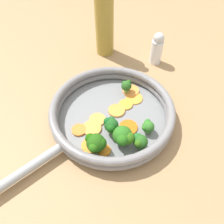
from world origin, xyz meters
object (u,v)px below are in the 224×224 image
carrot_slice_0 (126,105)px  broccoli_floret_2 (111,125)px  carrot_slice_2 (131,91)px  oil_bottle (104,22)px  carrot_slice_1 (90,146)px  carrot_slice_9 (104,150)px  broccoli_floret_1 (140,141)px  carrot_slice_3 (97,120)px  broccoli_floret_0 (127,86)px  carrot_slice_6 (134,98)px  broccoli_floret_4 (148,126)px  salt_shaker (157,48)px  carrot_slice_7 (79,130)px  skillet (112,117)px  carrot_slice_5 (92,128)px  carrot_slice_8 (128,127)px  broccoli_floret_3 (124,137)px  broccoli_floret_5 (96,143)px  carrot_slice_4 (117,110)px

carrot_slice_0 → broccoli_floret_2: bearing=79.3°
carrot_slice_2 → oil_bottle: size_ratio=0.18×
carrot_slice_1 → carrot_slice_9: bearing=172.8°
oil_bottle → broccoli_floret_1: bearing=116.0°
carrot_slice_3 → carrot_slice_0: bearing=-131.5°
broccoli_floret_1 → oil_bottle: 0.41m
carrot_slice_0 → broccoli_floret_0: (0.01, -0.05, 0.02)m
carrot_slice_6 → broccoli_floret_2: bearing=73.7°
broccoli_floret_4 → salt_shaker: 0.30m
carrot_slice_0 → carrot_slice_7: (0.09, 0.11, 0.00)m
skillet → carrot_slice_1: bearing=74.9°
skillet → carrot_slice_5: bearing=53.6°
carrot_slice_6 → broccoli_floret_1: broccoli_floret_1 is taller
carrot_slice_0 → carrot_slice_7: size_ratio=1.05×
carrot_slice_2 → broccoli_floret_2: size_ratio=1.08×
salt_shaker → carrot_slice_8: bearing=83.6°
carrot_slice_9 → broccoli_floret_1: bearing=-159.4°
carrot_slice_7 → broccoli_floret_2: size_ratio=0.82×
broccoli_floret_0 → broccoli_floret_3: broccoli_floret_3 is taller
carrot_slice_8 → broccoli_floret_1: broccoli_floret_1 is taller
carrot_slice_3 → broccoli_floret_0: size_ratio=1.01×
carrot_slice_9 → broccoli_floret_0: (-0.01, -0.20, 0.02)m
skillet → carrot_slice_6: 0.09m
broccoli_floret_4 → broccoli_floret_2: bearing=14.8°
carrot_slice_8 → salt_shaker: (-0.03, -0.29, 0.04)m
broccoli_floret_2 → broccoli_floret_5: broccoli_floret_5 is taller
skillet → carrot_slice_4: (-0.01, -0.02, 0.01)m
broccoli_floret_3 → salt_shaker: (-0.04, -0.34, 0.01)m
broccoli_floret_3 → skillet: bearing=-59.4°
carrot_slice_1 → carrot_slice_9: (-0.03, 0.00, -0.00)m
carrot_slice_7 → oil_bottle: bearing=-85.8°
oil_bottle → broccoli_floret_4: bearing=121.2°
carrot_slice_9 → carrot_slice_0: bearing=-97.5°
carrot_slice_1 → skillet: bearing=-105.1°
skillet → carrot_slice_4: carrot_slice_4 is taller
carrot_slice_4 → broccoli_floret_3: broccoli_floret_3 is taller
carrot_slice_0 → broccoli_floret_2: (0.02, 0.09, 0.02)m
carrot_slice_6 → broccoli_floret_3: broccoli_floret_3 is taller
carrot_slice_3 → carrot_slice_2: bearing=-117.3°
carrot_slice_1 → broccoli_floret_5: bearing=158.7°
broccoli_floret_2 → broccoli_floret_4: size_ratio=1.25×
carrot_slice_7 → broccoli_floret_2: 0.08m
carrot_slice_1 → carrot_slice_4: size_ratio=0.95×
carrot_slice_0 → carrot_slice_3: size_ratio=0.91×
carrot_slice_7 → oil_bottle: (0.03, -0.35, 0.09)m
carrot_slice_4 → salt_shaker: bearing=-106.4°
carrot_slice_8 → broccoli_floret_4: size_ratio=1.31×
carrot_slice_4 → oil_bottle: bearing=-69.0°
skillet → oil_bottle: 0.32m
carrot_slice_5 → broccoli_floret_4: (-0.13, -0.02, 0.02)m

